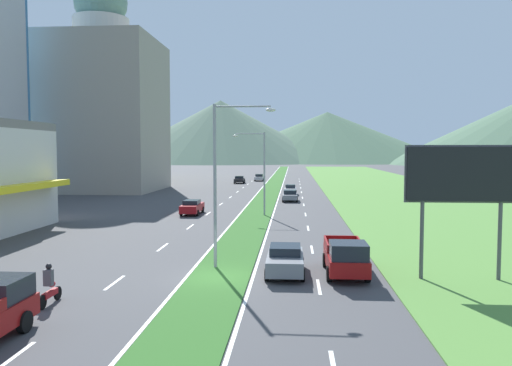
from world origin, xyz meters
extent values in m
plane|color=#424244|center=(0.00, 0.00, 0.00)|extent=(600.00, 600.00, 0.00)
cube|color=#2D6023|center=(0.00, 60.00, 0.03)|extent=(3.20, 240.00, 0.06)
cube|color=#518438|center=(20.60, 60.00, 0.03)|extent=(24.00, 240.00, 0.06)
cube|color=silver|center=(-5.10, -10.71, 0.01)|extent=(0.16, 2.80, 0.01)
cube|color=silver|center=(-5.10, -1.42, 0.01)|extent=(0.16, 2.80, 0.01)
cube|color=silver|center=(-5.10, 7.86, 0.01)|extent=(0.16, 2.80, 0.01)
cube|color=silver|center=(-5.10, 17.15, 0.01)|extent=(0.16, 2.80, 0.01)
cube|color=silver|center=(-5.10, 26.44, 0.01)|extent=(0.16, 2.80, 0.01)
cube|color=silver|center=(-5.10, 35.73, 0.01)|extent=(0.16, 2.80, 0.01)
cube|color=silver|center=(-5.10, 45.01, 0.01)|extent=(0.16, 2.80, 0.01)
cube|color=silver|center=(-5.10, 54.30, 0.01)|extent=(0.16, 2.80, 0.01)
cube|color=silver|center=(-5.10, 63.59, 0.01)|extent=(0.16, 2.80, 0.01)
cube|color=silver|center=(-5.10, 72.88, 0.01)|extent=(0.16, 2.80, 0.01)
cube|color=silver|center=(-5.10, 82.17, 0.01)|extent=(0.16, 2.80, 0.01)
cube|color=silver|center=(-5.10, 91.45, 0.01)|extent=(0.16, 2.80, 0.01)
cube|color=silver|center=(5.10, -1.42, 0.01)|extent=(0.16, 2.80, 0.01)
cube|color=silver|center=(5.10, 7.86, 0.01)|extent=(0.16, 2.80, 0.01)
cube|color=silver|center=(5.10, 17.15, 0.01)|extent=(0.16, 2.80, 0.01)
cube|color=silver|center=(5.10, 26.44, 0.01)|extent=(0.16, 2.80, 0.01)
cube|color=silver|center=(5.10, 35.73, 0.01)|extent=(0.16, 2.80, 0.01)
cube|color=silver|center=(5.10, 45.01, 0.01)|extent=(0.16, 2.80, 0.01)
cube|color=silver|center=(5.10, 54.30, 0.01)|extent=(0.16, 2.80, 0.01)
cube|color=silver|center=(5.10, 63.59, 0.01)|extent=(0.16, 2.80, 0.01)
cube|color=silver|center=(5.10, 72.88, 0.01)|extent=(0.16, 2.80, 0.01)
cube|color=silver|center=(5.10, 82.17, 0.01)|extent=(0.16, 2.80, 0.01)
cube|color=silver|center=(5.10, 91.45, 0.01)|extent=(0.16, 2.80, 0.01)
cube|color=silver|center=(-1.75, 60.00, 0.01)|extent=(0.16, 240.00, 0.01)
cube|color=silver|center=(1.75, 60.00, 0.01)|extent=(0.16, 240.00, 0.01)
cube|color=#9E9384|center=(-27.68, 56.03, 12.38)|extent=(18.18, 18.18, 24.75)
cylinder|color=beige|center=(-27.68, 56.03, 26.47)|extent=(9.00, 9.00, 3.43)
sphere|color=slate|center=(-27.68, 56.03, 30.76)|extent=(8.58, 8.58, 8.58)
cube|color=yellow|center=(-36.85, 80.63, 13.41)|extent=(12.36, 12.36, 26.81)
cone|color=#516B56|center=(-37.75, 260.22, 17.50)|extent=(130.48, 130.48, 35.00)
cone|color=#47664C|center=(24.07, 283.69, 14.91)|extent=(147.36, 147.36, 29.82)
cylinder|color=#99999E|center=(-0.55, 2.17, 4.61)|extent=(0.18, 0.18, 9.22)
cylinder|color=#99999E|center=(1.01, 2.15, 9.07)|extent=(3.13, 0.14, 0.10)
ellipsoid|color=silver|center=(2.57, 2.13, 8.87)|extent=(0.56, 0.28, 0.20)
cylinder|color=#99999E|center=(0.89, 25.23, 4.24)|extent=(0.18, 0.18, 8.48)
cylinder|color=#99999E|center=(-0.57, 25.21, 8.33)|extent=(2.93, 0.15, 0.10)
ellipsoid|color=silver|center=(-2.04, 25.18, 8.13)|extent=(0.56, 0.28, 0.20)
cylinder|color=#4C4C51|center=(10.42, 0.39, 2.04)|extent=(0.20, 0.20, 4.09)
cylinder|color=#4C4C51|center=(14.28, 0.39, 2.04)|extent=(0.20, 0.20, 4.09)
cube|color=black|center=(12.35, 0.29, 5.45)|extent=(5.53, 0.16, 2.73)
cube|color=#4C4C51|center=(12.35, 0.41, 5.45)|extent=(5.73, 0.08, 2.93)
cube|color=black|center=(-7.03, 75.17, 0.65)|extent=(1.90, 4.07, 0.66)
cube|color=black|center=(-7.03, 75.01, 1.23)|extent=(1.63, 1.79, 0.50)
cylinder|color=black|center=(-7.94, 76.43, 0.32)|extent=(0.22, 0.64, 0.64)
cylinder|color=black|center=(-6.12, 76.43, 0.32)|extent=(0.22, 0.64, 0.64)
cylinder|color=black|center=(-7.94, 73.91, 0.32)|extent=(0.22, 0.64, 0.64)
cylinder|color=black|center=(-6.12, 73.91, 0.32)|extent=(0.22, 0.64, 0.64)
cube|color=maroon|center=(-6.65, 25.68, 0.70)|extent=(1.76, 4.68, 0.76)
cube|color=black|center=(-6.65, 25.49, 1.30)|extent=(1.51, 2.06, 0.44)
cylinder|color=black|center=(-7.50, 27.13, 0.32)|extent=(0.22, 0.64, 0.64)
cylinder|color=black|center=(-5.81, 27.13, 0.32)|extent=(0.22, 0.64, 0.64)
cylinder|color=black|center=(-7.50, 24.23, 0.32)|extent=(0.22, 0.64, 0.64)
cylinder|color=black|center=(-5.81, 24.23, 0.32)|extent=(0.22, 0.64, 0.64)
cube|color=#B2B2B7|center=(-3.60, 83.53, 0.64)|extent=(1.84, 4.31, 0.64)
cube|color=black|center=(-3.60, 83.36, 1.22)|extent=(1.58, 1.90, 0.53)
cylinder|color=black|center=(-4.48, 84.87, 0.32)|extent=(0.22, 0.64, 0.64)
cylinder|color=black|center=(-2.72, 84.87, 0.32)|extent=(0.22, 0.64, 0.64)
cylinder|color=black|center=(-4.48, 82.19, 0.32)|extent=(0.22, 0.64, 0.64)
cylinder|color=black|center=(-2.72, 82.19, 0.32)|extent=(0.22, 0.64, 0.64)
cube|color=slate|center=(3.42, 0.90, 0.70)|extent=(1.90, 4.49, 0.77)
cube|color=black|center=(3.42, 1.08, 1.32)|extent=(1.63, 1.97, 0.46)
cylinder|color=black|center=(4.33, -0.49, 0.32)|extent=(0.22, 0.64, 0.64)
cylinder|color=black|center=(2.51, -0.49, 0.32)|extent=(0.22, 0.64, 0.64)
cylinder|color=black|center=(4.33, 2.29, 0.32)|extent=(0.22, 0.64, 0.64)
cylinder|color=black|center=(2.51, 2.29, 0.32)|extent=(0.22, 0.64, 0.64)
cube|color=silver|center=(3.38, 49.84, 0.65)|extent=(1.70, 4.05, 0.66)
cube|color=black|center=(3.38, 50.00, 1.24)|extent=(1.46, 1.78, 0.51)
cylinder|color=black|center=(4.20, 48.58, 0.32)|extent=(0.22, 0.64, 0.64)
cylinder|color=black|center=(2.56, 48.58, 0.32)|extent=(0.22, 0.64, 0.64)
cylinder|color=black|center=(4.20, 51.09, 0.32)|extent=(0.22, 0.64, 0.64)
cylinder|color=black|center=(2.56, 51.09, 0.32)|extent=(0.22, 0.64, 0.64)
cube|color=slate|center=(3.39, 40.05, 0.63)|extent=(1.87, 4.30, 0.62)
cube|color=black|center=(3.39, 40.22, 1.19)|extent=(1.61, 1.89, 0.51)
cylinder|color=black|center=(4.29, 38.72, 0.32)|extent=(0.22, 0.64, 0.64)
cylinder|color=black|center=(2.49, 38.72, 0.32)|extent=(0.22, 0.64, 0.64)
cylinder|color=black|center=(4.29, 41.39, 0.32)|extent=(0.22, 0.64, 0.64)
cylinder|color=black|center=(2.49, 41.39, 0.32)|extent=(0.22, 0.64, 0.64)
cube|color=maroon|center=(6.63, 1.25, 0.80)|extent=(2.00, 5.40, 0.80)
cube|color=black|center=(6.63, -0.35, 1.60)|extent=(1.84, 2.00, 0.80)
cube|color=maroon|center=(7.57, 2.35, 1.42)|extent=(0.10, 3.20, 0.44)
cube|color=maroon|center=(5.69, 2.35, 1.42)|extent=(0.10, 3.20, 0.44)
cube|color=maroon|center=(6.63, 3.90, 1.42)|extent=(1.84, 0.10, 0.44)
cylinder|color=black|center=(7.59, -0.37, 0.40)|extent=(0.26, 0.80, 0.80)
cylinder|color=black|center=(5.67, -0.37, 0.40)|extent=(0.26, 0.80, 0.80)
cylinder|color=black|center=(7.59, 2.87, 0.40)|extent=(0.26, 0.80, 0.80)
cylinder|color=black|center=(5.67, 2.87, 0.40)|extent=(0.26, 0.80, 0.80)
cylinder|color=black|center=(-5.92, -8.44, 0.40)|extent=(0.26, 0.80, 0.80)
cylinder|color=black|center=(-6.61, -4.41, 0.30)|extent=(0.10, 0.60, 0.60)
cylinder|color=black|center=(-6.61, -5.81, 0.30)|extent=(0.12, 0.60, 0.60)
cube|color=maroon|center=(-6.61, -5.11, 0.47)|extent=(0.20, 1.12, 0.25)
ellipsoid|color=maroon|center=(-6.61, -4.91, 0.83)|extent=(0.24, 0.44, 0.24)
cube|color=#4C4C51|center=(-6.61, -5.21, 1.20)|extent=(0.36, 0.28, 0.70)
sphere|color=black|center=(-6.61, -5.16, 1.67)|extent=(0.26, 0.26, 0.26)
camera|label=1|loc=(3.85, -25.78, 6.64)|focal=35.42mm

